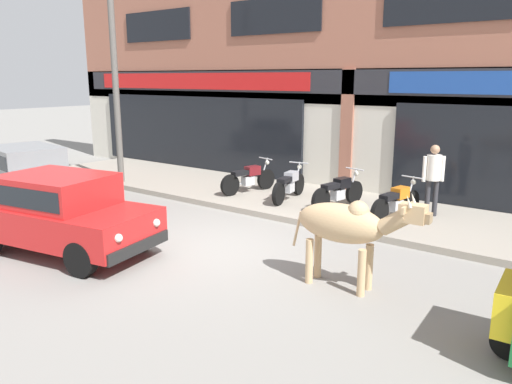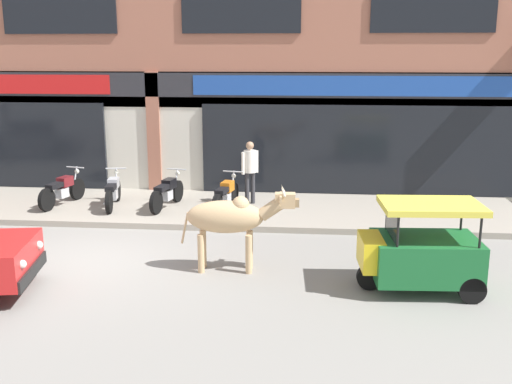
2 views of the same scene
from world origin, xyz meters
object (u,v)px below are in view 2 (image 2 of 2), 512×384
at_px(motorcycle_0, 62,190).
at_px(auto_rickshaw, 420,253).
at_px(cow, 231,218).
at_px(motorcycle_2, 167,192).
at_px(motorcycle_1, 113,192).
at_px(pedestrian, 250,166).
at_px(motorcycle_3, 226,195).

bearing_deg(motorcycle_0, auto_rickshaw, -28.92).
height_order(cow, motorcycle_2, cow).
xyz_separation_m(motorcycle_1, pedestrian, (3.37, 0.61, 0.60)).
bearing_deg(motorcycle_2, motorcycle_1, -178.12).
bearing_deg(pedestrian, motorcycle_3, -124.87).
bearing_deg(motorcycle_2, cow, -61.04).
bearing_deg(cow, pedestrian, 91.45).
height_order(motorcycle_0, motorcycle_1, same).
bearing_deg(motorcycle_3, motorcycle_0, 177.55).
distance_m(motorcycle_1, pedestrian, 3.48).
bearing_deg(motorcycle_2, motorcycle_0, 179.85).
bearing_deg(motorcycle_3, auto_rickshaw, -47.70).
bearing_deg(motorcycle_1, pedestrian, 10.31).
distance_m(auto_rickshaw, motorcycle_1, 8.08).
xyz_separation_m(cow, motorcycle_2, (-2.12, 3.83, -0.48)).
bearing_deg(pedestrian, auto_rickshaw, -56.04).
bearing_deg(motorcycle_3, pedestrian, 55.13).
bearing_deg(auto_rickshaw, motorcycle_2, 140.42).
height_order(motorcycle_1, motorcycle_2, same).
xyz_separation_m(auto_rickshaw, motorcycle_1, (-6.76, 4.42, -0.13)).
bearing_deg(motorcycle_0, motorcycle_2, -0.15).
distance_m(cow, motorcycle_3, 3.74).
distance_m(cow, auto_rickshaw, 3.35).
height_order(auto_rickshaw, motorcycle_1, auto_rickshaw).
bearing_deg(motorcycle_3, cow, -80.27).
height_order(motorcycle_0, motorcycle_3, same).
relative_size(motorcycle_1, pedestrian, 1.13).
bearing_deg(motorcycle_1, motorcycle_0, 177.77).
distance_m(motorcycle_0, pedestrian, 4.77).
distance_m(auto_rickshaw, motorcycle_2, 7.00).
height_order(motorcycle_2, motorcycle_3, same).
distance_m(motorcycle_2, pedestrian, 2.17).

